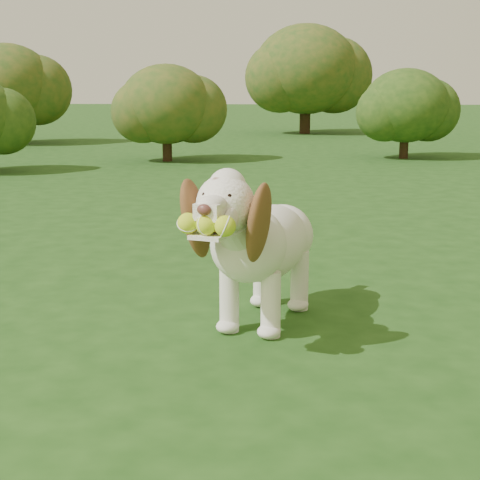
{
  "coord_description": "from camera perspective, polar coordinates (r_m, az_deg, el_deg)",
  "views": [
    {
      "loc": [
        0.11,
        -3.4,
        1.16
      ],
      "look_at": [
        -0.14,
        -0.2,
        0.48
      ],
      "focal_mm": 55.0,
      "sensor_mm": 36.0,
      "label": 1
    }
  ],
  "objects": [
    {
      "name": "shrub_i",
      "position": [
        17.75,
        5.13,
        13.05
      ],
      "size": [
        2.46,
        2.46,
        2.54
      ],
      "color": "#382314",
      "rests_on": "ground"
    },
    {
      "name": "dog",
      "position": [
        3.52,
        1.51,
        0.08
      ],
      "size": [
        0.66,
        1.24,
        0.82
      ],
      "rotation": [
        0.0,
        0.0,
        -0.3
      ],
      "color": "white",
      "rests_on": "ground"
    },
    {
      "name": "shrub_c",
      "position": [
        12.0,
        12.74,
        10.13
      ],
      "size": [
        1.36,
        1.36,
        1.41
      ],
      "color": "#382314",
      "rests_on": "ground"
    },
    {
      "name": "shrub_b",
      "position": [
        11.34,
        -5.74,
        10.43
      ],
      "size": [
        1.41,
        1.41,
        1.46
      ],
      "color": "#382314",
      "rests_on": "ground"
    },
    {
      "name": "shrub_e",
      "position": [
        15.27,
        -17.66,
        11.39
      ],
      "size": [
        1.87,
        1.87,
        1.94
      ],
      "color": "#382314",
      "rests_on": "ground"
    },
    {
      "name": "ground",
      "position": [
        3.59,
        2.43,
        -6.88
      ],
      "size": [
        80.0,
        80.0,
        0.0
      ],
      "primitive_type": "plane",
      "color": "#1B4112",
      "rests_on": "ground"
    }
  ]
}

